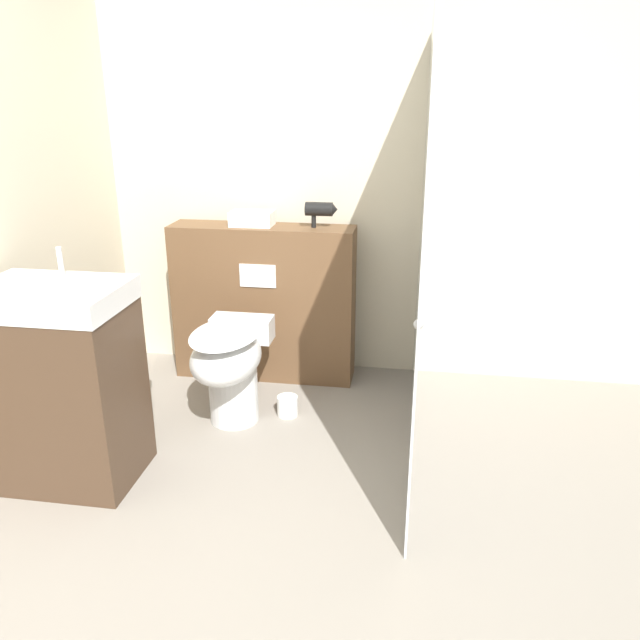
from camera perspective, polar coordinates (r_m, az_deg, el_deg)
name	(u,v)px	position (r m, az deg, el deg)	size (l,w,h in m)	color
ground_plane	(225,602)	(2.50, -8.66, -24.12)	(12.00, 12.00, 0.00)	gray
wall_back	(319,175)	(3.91, -0.10, 13.09)	(8.00, 0.06, 2.50)	beige
partition_panel	(264,303)	(3.92, -5.12, 1.58)	(1.13, 0.27, 0.97)	brown
shower_glass	(421,252)	(2.99, 9.20, 6.12)	(0.04, 1.80, 2.04)	silver
toilet	(230,364)	(3.40, -8.23, -3.98)	(0.36, 0.66, 0.56)	white
sink_vanity	(63,385)	(3.09, -22.47, -5.47)	(0.64, 0.47, 1.09)	#473323
hair_drier	(321,210)	(3.71, 0.05, 10.05)	(0.19, 0.08, 0.15)	black
folded_towel	(252,218)	(3.81, -6.24, 9.22)	(0.25, 0.16, 0.09)	white
spare_toilet_roll	(288,406)	(3.57, -2.99, -7.84)	(0.12, 0.12, 0.11)	white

